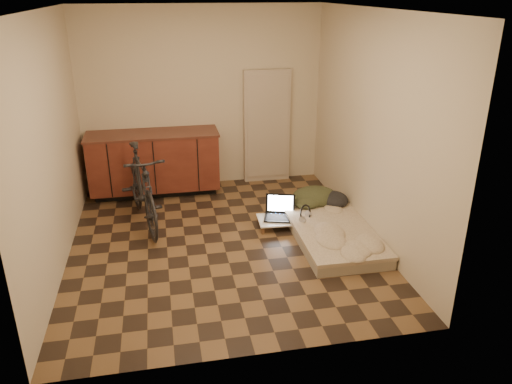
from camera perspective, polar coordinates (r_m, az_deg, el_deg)
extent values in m
cube|color=brown|center=(5.96, -3.79, -5.72)|extent=(3.50, 4.00, 0.00)
cube|color=silver|center=(5.26, -4.55, 20.12)|extent=(3.50, 4.00, 0.00)
cube|color=beige|center=(7.40, -6.15, 10.56)|extent=(3.50, 0.00, 2.60)
cube|color=beige|center=(3.61, -0.07, -2.22)|extent=(3.50, 0.00, 2.60)
cube|color=beige|center=(5.55, -22.44, 4.95)|extent=(0.00, 4.00, 2.60)
cube|color=beige|center=(5.93, 13.01, 7.15)|extent=(0.00, 4.00, 2.60)
cube|color=black|center=(7.49, -11.29, 0.37)|extent=(1.70, 0.48, 0.10)
cube|color=#542017|center=(7.30, -11.54, 3.46)|extent=(1.80, 0.60, 0.78)
cube|color=#54291F|center=(7.18, -11.79, 6.51)|extent=(1.84, 0.62, 0.03)
cube|color=beige|center=(7.59, 1.24, 7.48)|extent=(0.70, 0.10, 1.70)
imported|color=black|center=(6.33, -12.94, 0.94)|extent=(0.82, 1.76, 1.10)
cube|color=#AB9F89|center=(6.15, 8.40, -4.36)|extent=(0.89, 1.86, 0.12)
cube|color=beige|center=(6.12, 8.44, -3.69)|extent=(0.91, 1.88, 0.04)
cube|color=brown|center=(6.12, 0.79, -4.42)|extent=(0.04, 0.04, 0.09)
cube|color=brown|center=(6.42, 0.31, -3.05)|extent=(0.04, 0.04, 0.09)
cube|color=brown|center=(6.22, 5.95, -4.06)|extent=(0.04, 0.04, 0.09)
cube|color=brown|center=(6.52, 5.23, -2.73)|extent=(0.04, 0.04, 0.09)
cube|color=white|center=(6.29, 3.10, -3.13)|extent=(0.64, 0.43, 0.02)
cube|color=black|center=(6.28, 2.70, -2.97)|extent=(0.44, 0.36, 0.02)
cube|color=black|center=(6.38, 2.80, -1.30)|extent=(0.38, 0.18, 0.24)
cube|color=white|center=(6.38, 2.80, -1.30)|extent=(0.32, 0.14, 0.19)
ellipsoid|color=white|center=(6.30, 5.22, -2.89)|extent=(0.10, 0.13, 0.04)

